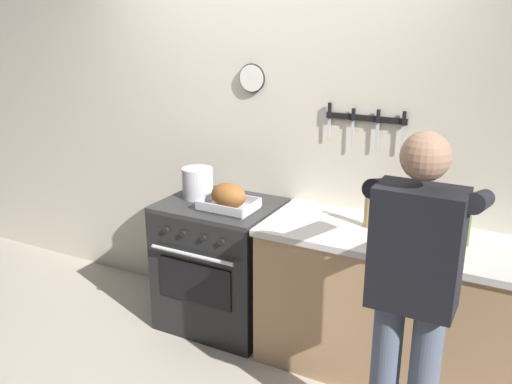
# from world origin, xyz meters

# --- Properties ---
(wall_back) EXTENTS (6.00, 0.13, 2.60)m
(wall_back) POSITION_xyz_m (0.00, 1.35, 1.30)
(wall_back) COLOR beige
(wall_back) RESTS_ON ground
(counter_block) EXTENTS (2.03, 0.65, 0.90)m
(counter_block) POSITION_xyz_m (1.21, 0.99, 0.46)
(counter_block) COLOR tan
(counter_block) RESTS_ON ground
(stove) EXTENTS (0.76, 0.67, 0.90)m
(stove) POSITION_xyz_m (-0.22, 0.99, 0.45)
(stove) COLOR black
(stove) RESTS_ON ground
(person_cook) EXTENTS (0.51, 0.63, 1.66)m
(person_cook) POSITION_xyz_m (1.21, 0.32, 0.95)
(person_cook) COLOR #4C566B
(person_cook) RESTS_ON ground
(roasting_pan) EXTENTS (0.35, 0.26, 0.17)m
(roasting_pan) POSITION_xyz_m (-0.10, 0.91, 0.98)
(roasting_pan) COLOR #B7B7BC
(roasting_pan) RESTS_ON stove
(stock_pot) EXTENTS (0.21, 0.21, 0.21)m
(stock_pot) POSITION_xyz_m (-0.41, 1.02, 1.00)
(stock_pot) COLOR #B7B7BC
(stock_pot) RESTS_ON stove
(cutting_board) EXTENTS (0.36, 0.24, 0.02)m
(cutting_board) POSITION_xyz_m (1.11, 0.95, 0.91)
(cutting_board) COLOR tan
(cutting_board) RESTS_ON counter_block
(bottle_vinegar) EXTENTS (0.06, 0.06, 0.26)m
(bottle_vinegar) POSITION_xyz_m (0.78, 1.04, 1.01)
(bottle_vinegar) COLOR #997F4C
(bottle_vinegar) RESTS_ON counter_block
(bottle_hot_sauce) EXTENTS (0.05, 0.05, 0.19)m
(bottle_hot_sauce) POSITION_xyz_m (0.99, 1.08, 0.98)
(bottle_hot_sauce) COLOR red
(bottle_hot_sauce) RESTS_ON counter_block
(bottle_olive_oil) EXTENTS (0.07, 0.07, 0.29)m
(bottle_olive_oil) POSITION_xyz_m (1.31, 1.02, 1.02)
(bottle_olive_oil) COLOR #385623
(bottle_olive_oil) RESTS_ON counter_block
(bottle_cooking_oil) EXTENTS (0.07, 0.07, 0.25)m
(bottle_cooking_oil) POSITION_xyz_m (1.05, 1.13, 1.00)
(bottle_cooking_oil) COLOR gold
(bottle_cooking_oil) RESTS_ON counter_block
(bottle_dish_soap) EXTENTS (0.06, 0.06, 0.23)m
(bottle_dish_soap) POSITION_xyz_m (1.21, 1.07, 0.99)
(bottle_dish_soap) COLOR #338CCC
(bottle_dish_soap) RESTS_ON counter_block
(bottle_soy_sauce) EXTENTS (0.06, 0.06, 0.19)m
(bottle_soy_sauce) POSITION_xyz_m (1.14, 1.24, 0.98)
(bottle_soy_sauce) COLOR black
(bottle_soy_sauce) RESTS_ON counter_block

